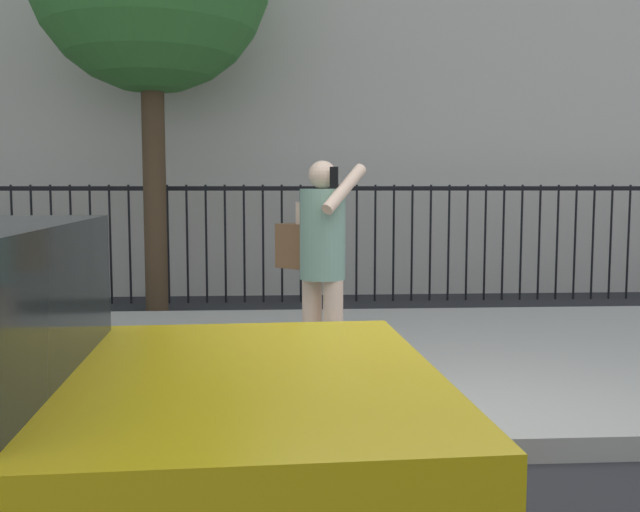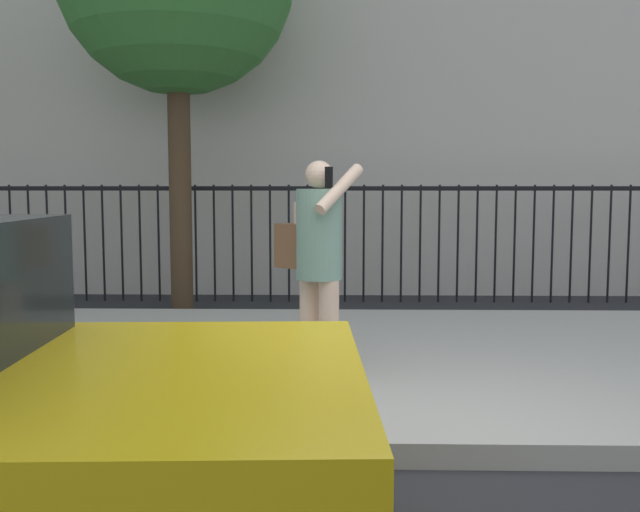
# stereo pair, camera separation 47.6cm
# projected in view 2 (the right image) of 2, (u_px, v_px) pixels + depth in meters

# --- Properties ---
(ground_plane) EXTENTS (60.00, 60.00, 0.00)m
(ground_plane) POSITION_uv_depth(u_px,v_px,m) (426.00, 470.00, 4.03)
(ground_plane) COLOR #28282B
(sidewalk) EXTENTS (28.00, 4.40, 0.15)m
(sidewalk) POSITION_uv_depth(u_px,v_px,m) (394.00, 362.00, 6.21)
(sidewalk) COLOR #B2ADA3
(sidewalk) RESTS_ON ground
(iron_fence) EXTENTS (12.03, 0.04, 1.60)m
(iron_fence) POSITION_uv_depth(u_px,v_px,m) (373.00, 228.00, 9.80)
(iron_fence) COLOR black
(iron_fence) RESTS_ON ground
(pedestrian_on_phone) EXTENTS (0.69, 0.66, 1.62)m
(pedestrian_on_phone) POSITION_uv_depth(u_px,v_px,m) (316.00, 252.00, 5.40)
(pedestrian_on_phone) COLOR beige
(pedestrian_on_phone) RESTS_ON sidewalk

